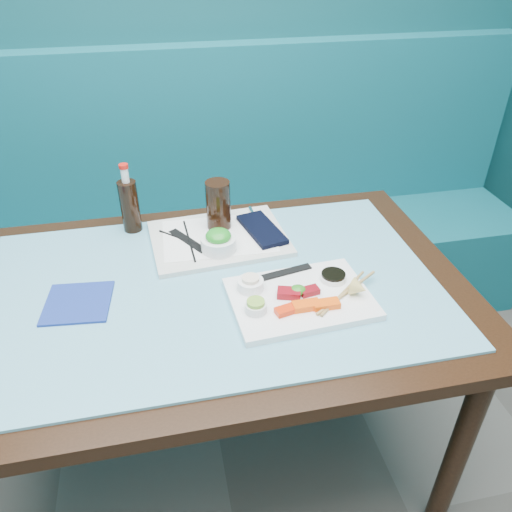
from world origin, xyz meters
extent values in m
cube|color=#105B67|center=(0.00, 2.22, 0.23)|extent=(3.00, 0.55, 0.45)
cube|color=#105B67|center=(0.00, 2.44, 0.70)|extent=(3.00, 0.12, 0.95)
cube|color=black|center=(0.00, 1.45, 0.73)|extent=(1.40, 0.90, 0.04)
cylinder|color=black|center=(0.62, 1.08, 0.35)|extent=(0.06, 0.06, 0.71)
cylinder|color=black|center=(-0.62, 1.82, 0.35)|extent=(0.06, 0.06, 0.71)
cylinder|color=black|center=(0.62, 1.82, 0.35)|extent=(0.06, 0.06, 0.71)
cube|color=#63ACC6|center=(0.00, 1.45, 0.75)|extent=(1.22, 0.76, 0.01)
cube|color=white|center=(0.22, 1.33, 0.77)|extent=(0.37, 0.28, 0.02)
cube|color=red|center=(0.17, 1.28, 0.78)|extent=(0.07, 0.04, 0.01)
cube|color=#FF500A|center=(0.22, 1.28, 0.78)|extent=(0.07, 0.03, 0.02)
cube|color=#FF530A|center=(0.27, 1.28, 0.78)|extent=(0.07, 0.03, 0.02)
cube|color=maroon|center=(0.19, 1.34, 0.79)|extent=(0.07, 0.05, 0.02)
cube|color=maroon|center=(0.24, 1.34, 0.78)|extent=(0.05, 0.04, 0.02)
ellipsoid|color=#297A1C|center=(0.21, 1.34, 0.79)|extent=(0.05, 0.05, 0.02)
cylinder|color=white|center=(0.09, 1.30, 0.79)|extent=(0.07, 0.07, 0.02)
cylinder|color=#7BAF38|center=(0.09, 1.30, 0.80)|extent=(0.05, 0.05, 0.01)
cylinder|color=white|center=(0.10, 1.39, 0.79)|extent=(0.09, 0.09, 0.03)
cylinder|color=#F5E3C9|center=(0.10, 1.39, 0.81)|extent=(0.05, 0.05, 0.01)
cylinder|color=white|center=(0.32, 1.38, 0.78)|extent=(0.08, 0.08, 0.01)
cylinder|color=black|center=(0.32, 1.38, 0.79)|extent=(0.07, 0.07, 0.01)
cone|color=#E0C66A|center=(0.36, 1.30, 0.80)|extent=(0.06, 0.06, 0.05)
cube|color=black|center=(0.20, 1.44, 0.78)|extent=(0.16, 0.06, 0.00)
cylinder|color=#9D7F49|center=(0.33, 1.32, 0.78)|extent=(0.17, 0.16, 0.01)
cylinder|color=#A4834D|center=(0.34, 1.32, 0.78)|extent=(0.21, 0.14, 0.01)
cube|color=silver|center=(0.05, 1.67, 0.77)|extent=(0.43, 0.33, 0.02)
cube|color=white|center=(0.05, 1.67, 0.77)|extent=(0.34, 0.25, 0.00)
cylinder|color=white|center=(0.04, 1.59, 0.79)|extent=(0.10, 0.10, 0.04)
ellipsoid|color=#208E22|center=(0.04, 1.59, 0.82)|extent=(0.09, 0.09, 0.04)
cylinder|color=black|center=(0.06, 1.72, 0.85)|extent=(0.09, 0.09, 0.16)
cube|color=black|center=(0.19, 1.67, 0.78)|extent=(0.13, 0.22, 0.02)
cylinder|color=silver|center=(0.18, 1.77, 0.78)|extent=(0.01, 0.09, 0.01)
cylinder|color=black|center=(-0.05, 1.66, 0.78)|extent=(0.16, 0.15, 0.01)
cylinder|color=black|center=(-0.04, 1.66, 0.78)|extent=(0.02, 0.23, 0.01)
cube|color=black|center=(-0.04, 1.66, 0.78)|extent=(0.11, 0.15, 0.00)
cylinder|color=black|center=(-0.20, 1.79, 0.84)|extent=(0.07, 0.07, 0.17)
cylinder|color=white|center=(-0.20, 1.79, 0.95)|extent=(0.03, 0.03, 0.05)
cylinder|color=red|center=(-0.20, 1.79, 0.97)|extent=(0.04, 0.04, 0.01)
cube|color=navy|center=(-0.35, 1.44, 0.76)|extent=(0.18, 0.18, 0.01)
camera|label=1|loc=(-0.10, 0.37, 1.58)|focal=35.00mm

